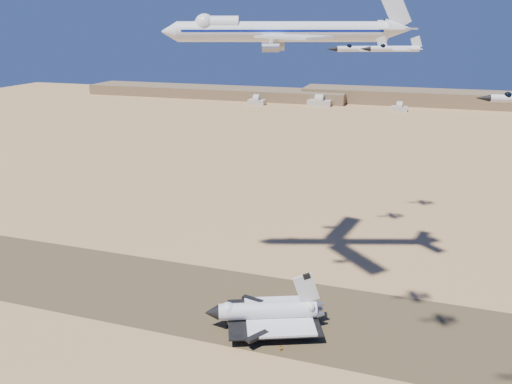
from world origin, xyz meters
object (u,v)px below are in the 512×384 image
(chase_jet_b, at_px, (393,49))
(crew_a, at_px, (282,337))
(chase_jet_f, at_px, (391,22))
(shuttle, at_px, (267,312))
(carrier_747, at_px, (274,32))
(chase_jet_a, at_px, (360,49))
(crew_b, at_px, (281,348))
(chase_jet_e, at_px, (350,31))
(crew_c, at_px, (276,338))

(chase_jet_b, bearing_deg, crew_a, 132.56)
(chase_jet_b, bearing_deg, chase_jet_f, 73.85)
(shuttle, relative_size, carrier_747, 0.48)
(crew_a, relative_size, chase_jet_f, 0.11)
(carrier_747, xyz_separation_m, chase_jet_a, (34.96, -41.61, -3.56))
(chase_jet_b, xyz_separation_m, chase_jet_f, (-8.38, 124.78, 6.30))
(shuttle, bearing_deg, crew_a, -62.71)
(chase_jet_a, xyz_separation_m, chase_jet_f, (0.88, 110.55, 7.06))
(crew_b, xyz_separation_m, chase_jet_f, (19.30, 115.27, 100.43))
(crew_b, distance_m, chase_jet_f, 154.09)
(crew_a, relative_size, chase_jet_e, 0.11)
(carrier_747, bearing_deg, chase_jet_e, 46.58)
(crew_c, bearing_deg, chase_jet_f, -62.25)
(carrier_747, bearing_deg, crew_c, -89.28)
(carrier_747, relative_size, crew_a, 49.78)
(crew_a, bearing_deg, chase_jet_e, 20.96)
(chase_jet_e, bearing_deg, shuttle, -123.38)
(crew_b, relative_size, chase_jet_e, 0.12)
(crew_a, bearing_deg, chase_jet_a, -67.60)
(crew_c, relative_size, chase_jet_b, 0.13)
(chase_jet_e, bearing_deg, chase_jet_f, 36.31)
(crew_c, bearing_deg, chase_jet_a, -140.87)
(crew_a, bearing_deg, crew_b, -141.46)
(shuttle, bearing_deg, chase_jet_f, 53.24)
(carrier_747, relative_size, crew_c, 49.54)
(crew_c, distance_m, chase_jet_e, 128.55)
(crew_b, distance_m, crew_c, 5.54)
(chase_jet_a, height_order, chase_jet_b, chase_jet_b)
(chase_jet_e, bearing_deg, chase_jet_a, -104.50)
(chase_jet_a, bearing_deg, crew_a, 155.00)
(chase_jet_e, bearing_deg, crew_b, -116.75)
(crew_a, distance_m, chase_jet_e, 127.91)
(crew_b, xyz_separation_m, chase_jet_b, (27.68, -9.51, 94.13))
(crew_c, height_order, chase_jet_a, chase_jet_a)
(carrier_747, distance_m, crew_b, 108.69)
(crew_a, distance_m, chase_jet_b, 99.71)
(crew_a, height_order, chase_jet_e, chase_jet_e)
(crew_a, bearing_deg, shuttle, 73.91)
(chase_jet_f, bearing_deg, crew_a, -115.21)
(crew_c, relative_size, chase_jet_e, 0.11)
(crew_b, distance_m, chase_jet_b, 98.57)
(chase_jet_b, xyz_separation_m, chase_jet_e, (-23.31, 98.66, 2.47))
(chase_jet_f, bearing_deg, carrier_747, -132.01)
(chase_jet_b, distance_m, chase_jet_f, 125.22)
(crew_a, relative_size, crew_c, 1.00)
(crew_a, xyz_separation_m, chase_jet_e, (5.73, 83.58, 96.66))
(chase_jet_a, xyz_separation_m, chase_jet_e, (-14.05, 84.44, 3.23))
(chase_jet_f, bearing_deg, chase_jet_b, -100.70)
(carrier_747, xyz_separation_m, crew_a, (15.18, -40.75, -96.99))
(shuttle, relative_size, chase_jet_a, 2.68)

